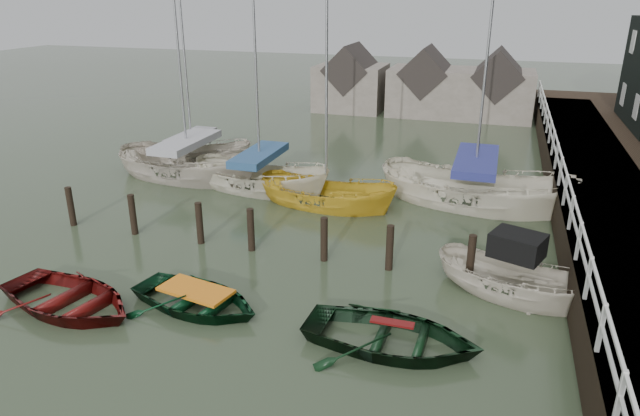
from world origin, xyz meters
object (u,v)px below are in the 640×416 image
(rowboat_dkgreen, at_px, (391,347))
(sailboat_a, at_px, (189,177))
(rowboat_red, at_px, (70,309))
(sailboat_e, at_px, (193,162))
(sailboat_d, at_px, (472,203))
(sailboat_c, at_px, (326,204))
(motorboat, at_px, (511,293))
(rowboat_green, at_px, (197,307))
(sailboat_b, at_px, (261,188))

(rowboat_dkgreen, bearing_deg, sailboat_a, 49.81)
(rowboat_red, height_order, sailboat_e, sailboat_e)
(sailboat_d, distance_m, sailboat_e, 13.07)
(sailboat_c, bearing_deg, sailboat_d, -63.07)
(sailboat_c, height_order, sailboat_d, sailboat_d)
(sailboat_c, relative_size, sailboat_e, 0.93)
(rowboat_red, distance_m, rowboat_dkgreen, 8.30)
(rowboat_red, bearing_deg, sailboat_a, 25.70)
(sailboat_d, bearing_deg, rowboat_red, 152.10)
(sailboat_a, bearing_deg, rowboat_red, -160.39)
(motorboat, height_order, sailboat_e, sailboat_e)
(rowboat_green, distance_m, sailboat_e, 13.40)
(rowboat_green, bearing_deg, sailboat_e, 40.81)
(sailboat_b, height_order, sailboat_e, sailboat_b)
(motorboat, relative_size, sailboat_e, 0.45)
(rowboat_dkgreen, bearing_deg, sailboat_c, 28.16)
(motorboat, relative_size, sailboat_d, 0.34)
(motorboat, xyz_separation_m, sailboat_d, (-1.45, 6.96, -0.03))
(sailboat_d, bearing_deg, sailboat_c, 120.89)
(rowboat_dkgreen, height_order, sailboat_a, sailboat_a)
(sailboat_d, bearing_deg, motorboat, -155.71)
(rowboat_green, xyz_separation_m, motorboat, (7.78, 3.08, 0.10))
(rowboat_dkgreen, height_order, sailboat_c, sailboat_c)
(rowboat_dkgreen, bearing_deg, motorboat, -36.80)
(rowboat_red, bearing_deg, rowboat_green, -59.39)
(rowboat_red, height_order, rowboat_dkgreen, rowboat_red)
(rowboat_red, relative_size, sailboat_d, 0.31)
(rowboat_red, relative_size, sailboat_c, 0.43)
(sailboat_b, relative_size, sailboat_e, 1.05)
(rowboat_dkgreen, xyz_separation_m, sailboat_a, (-10.87, 9.84, 0.06))
(motorboat, bearing_deg, sailboat_b, 78.98)
(sailboat_a, xyz_separation_m, sailboat_e, (-0.92, 2.00, 0.01))
(rowboat_red, distance_m, sailboat_b, 10.29)
(rowboat_green, height_order, motorboat, motorboat)
(rowboat_green, relative_size, sailboat_d, 0.27)
(rowboat_dkgreen, bearing_deg, rowboat_red, 97.82)
(sailboat_a, relative_size, sailboat_e, 1.17)
(rowboat_green, xyz_separation_m, sailboat_b, (-2.15, 9.19, 0.06))
(sailboat_c, bearing_deg, rowboat_dkgreen, -145.24)
(rowboat_dkgreen, relative_size, motorboat, 0.89)
(rowboat_green, xyz_separation_m, sailboat_e, (-6.65, 11.63, 0.07))
(rowboat_green, distance_m, rowboat_dkgreen, 5.15)
(rowboat_green, distance_m, motorboat, 8.36)
(rowboat_dkgreen, bearing_deg, sailboat_e, 46.85)
(sailboat_b, bearing_deg, sailboat_e, 70.57)
(motorboat, relative_size, sailboat_b, 0.43)
(rowboat_green, height_order, sailboat_e, sailboat_e)
(sailboat_c, distance_m, sailboat_d, 5.64)
(rowboat_green, distance_m, sailboat_a, 11.21)
(rowboat_green, distance_m, sailboat_d, 11.86)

